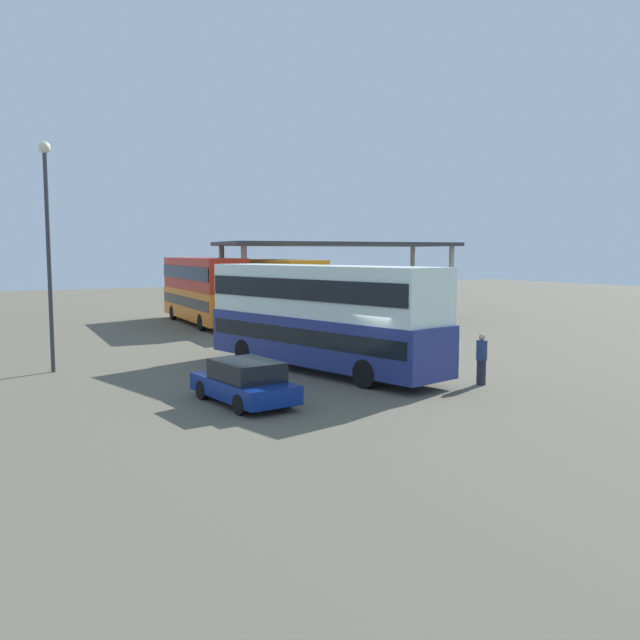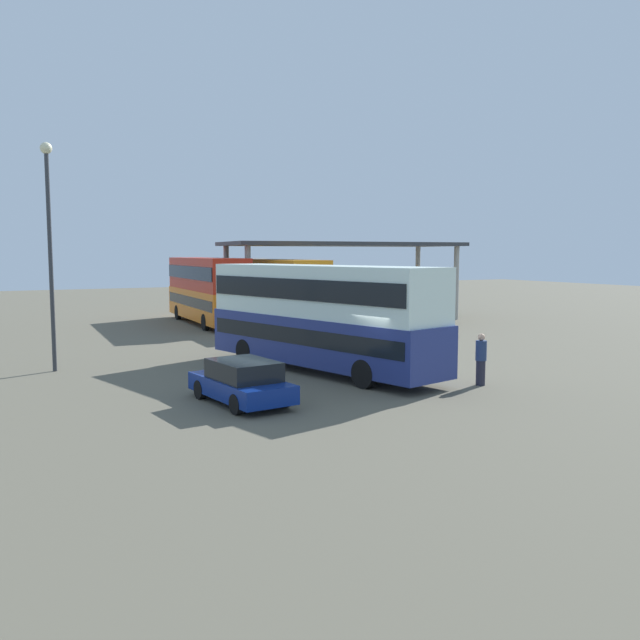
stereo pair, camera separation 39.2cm
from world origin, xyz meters
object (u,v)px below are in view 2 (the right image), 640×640
(parked_hatchback, at_px, (242,382))
(double_decker_near_canopy, at_px, (207,288))
(pedestrian_waiting, at_px, (481,359))
(double_decker_mid_row, at_px, (276,289))
(double_decker_main, at_px, (320,313))
(lamppost_tall, at_px, (49,231))

(parked_hatchback, height_order, double_decker_near_canopy, double_decker_near_canopy)
(double_decker_near_canopy, relative_size, pedestrian_waiting, 6.43)
(double_decker_mid_row, bearing_deg, parked_hatchback, 155.46)
(double_decker_main, distance_m, lamppost_tall, 10.80)
(parked_hatchback, bearing_deg, pedestrian_waiting, -104.91)
(double_decker_near_canopy, relative_size, double_decker_mid_row, 1.01)
(double_decker_near_canopy, relative_size, lamppost_tall, 1.33)
(parked_hatchback, bearing_deg, double_decker_mid_row, -33.35)
(double_decker_main, relative_size, parked_hatchback, 2.77)
(double_decker_near_canopy, bearing_deg, parked_hatchback, 167.23)
(double_decker_near_canopy, bearing_deg, double_decker_mid_row, -122.19)
(double_decker_mid_row, relative_size, lamppost_tall, 1.32)
(lamppost_tall, xyz_separation_m, pedestrian_waiting, (12.85, -9.79, -4.51))
(double_decker_main, height_order, lamppost_tall, lamppost_tall)
(double_decker_main, bearing_deg, lamppost_tall, 49.10)
(double_decker_main, relative_size, lamppost_tall, 1.33)
(double_decker_near_canopy, bearing_deg, pedestrian_waiting, -172.25)
(double_decker_mid_row, distance_m, lamppost_tall, 18.68)
(double_decker_mid_row, height_order, pedestrian_waiting, double_decker_mid_row)
(parked_hatchback, distance_m, double_decker_mid_row, 22.45)
(double_decker_mid_row, bearing_deg, double_decker_main, 163.86)
(double_decker_near_canopy, height_order, lamppost_tall, lamppost_tall)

